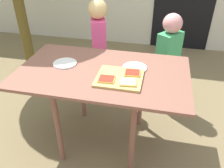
# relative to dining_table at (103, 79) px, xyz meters

# --- Properties ---
(ground_plane) EXTENTS (16.00, 16.00, 0.00)m
(ground_plane) POSITION_rel_dining_table_xyz_m (0.00, 0.00, -0.66)
(ground_plane) COLOR olive
(dining_table) EXTENTS (1.30, 0.77, 0.73)m
(dining_table) POSITION_rel_dining_table_xyz_m (0.00, 0.00, 0.00)
(dining_table) COLOR brown
(dining_table) RESTS_ON ground
(cutting_board) EXTENTS (0.33, 0.30, 0.02)m
(cutting_board) POSITION_rel_dining_table_xyz_m (0.15, -0.09, 0.08)
(cutting_board) COLOR tan
(cutting_board) RESTS_ON dining_table
(pizza_slice_near_right) EXTENTS (0.13, 0.11, 0.01)m
(pizza_slice_near_right) POSITION_rel_dining_table_xyz_m (0.22, -0.15, 0.10)
(pizza_slice_near_right) COLOR #DEB555
(pizza_slice_near_right) RESTS_ON cutting_board
(pizza_slice_far_right) EXTENTS (0.12, 0.11, 0.01)m
(pizza_slice_far_right) POSITION_rel_dining_table_xyz_m (0.23, -0.02, 0.10)
(pizza_slice_far_right) COLOR #DEB555
(pizza_slice_far_right) RESTS_ON cutting_board
(pizza_slice_near_left) EXTENTS (0.12, 0.11, 0.01)m
(pizza_slice_near_left) POSITION_rel_dining_table_xyz_m (0.07, -0.15, 0.10)
(pizza_slice_near_left) COLOR #DEB555
(pizza_slice_near_left) RESTS_ON cutting_board
(plate_white_right) EXTENTS (0.19, 0.19, 0.01)m
(plate_white_right) POSITION_rel_dining_table_xyz_m (0.23, 0.09, 0.08)
(plate_white_right) COLOR white
(plate_white_right) RESTS_ON dining_table
(plate_white_left) EXTENTS (0.19, 0.19, 0.01)m
(plate_white_left) POSITION_rel_dining_table_xyz_m (-0.32, 0.04, 0.08)
(plate_white_left) COLOR silver
(plate_white_left) RESTS_ON dining_table
(child_left) EXTENTS (0.21, 0.27, 1.10)m
(child_left) POSITION_rel_dining_table_xyz_m (-0.21, 0.65, -0.01)
(child_left) COLOR navy
(child_left) RESTS_ON ground
(child_right) EXTENTS (0.25, 0.28, 1.01)m
(child_right) POSITION_rel_dining_table_xyz_m (0.49, 0.68, -0.07)
(child_right) COLOR #2A343F
(child_right) RESTS_ON ground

